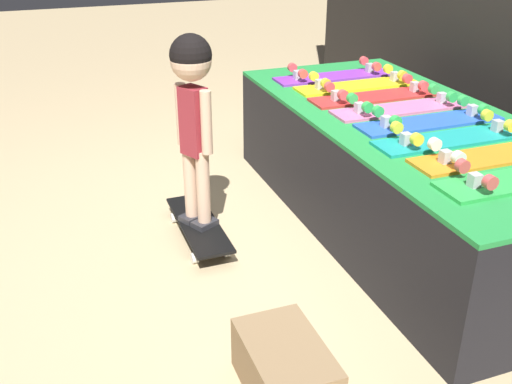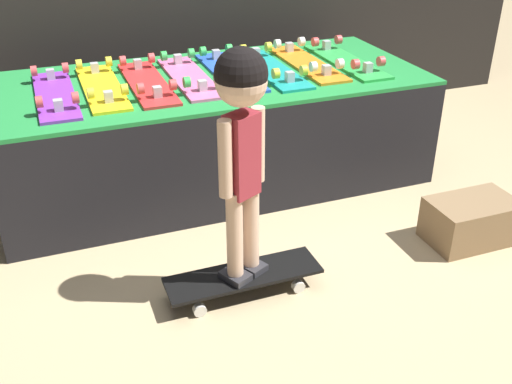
{
  "view_description": "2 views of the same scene",
  "coord_description": "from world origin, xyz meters",
  "px_view_note": "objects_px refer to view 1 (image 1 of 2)",
  "views": [
    {
      "loc": [
        2.37,
        -1.12,
        1.54
      ],
      "look_at": [
        -0.03,
        -0.24,
        0.3
      ],
      "focal_mm": 42.0,
      "sensor_mm": 36.0,
      "label": 1
    },
    {
      "loc": [
        -0.86,
        -2.36,
        1.55
      ],
      "look_at": [
        -0.06,
        -0.26,
        0.33
      ],
      "focal_mm": 42.0,
      "sensor_mm": 36.0,
      "label": 2
    }
  ],
  "objects_px": {
    "skateboard_blue_on_rack": "(430,120)",
    "skateboard_teal_on_rack": "(452,137)",
    "skateboard_pink_on_rack": "(401,107)",
    "storage_box": "(285,370)",
    "skateboard_yellow_on_rack": "(358,84)",
    "skateboard_red_on_rack": "(376,95)",
    "skateboard_purple_on_rack": "(334,75)",
    "skateboard_on_floor": "(199,226)",
    "skateboard_orange_on_rack": "(494,154)",
    "child": "(193,96)"
  },
  "relations": [
    {
      "from": "skateboard_blue_on_rack",
      "to": "skateboard_teal_on_rack",
      "type": "height_order",
      "value": "same"
    },
    {
      "from": "skateboard_blue_on_rack",
      "to": "skateboard_teal_on_rack",
      "type": "relative_size",
      "value": 1.0
    },
    {
      "from": "skateboard_pink_on_rack",
      "to": "storage_box",
      "type": "relative_size",
      "value": 1.8
    },
    {
      "from": "skateboard_yellow_on_rack",
      "to": "skateboard_red_on_rack",
      "type": "bearing_deg",
      "value": -3.45
    },
    {
      "from": "skateboard_purple_on_rack",
      "to": "skateboard_on_floor",
      "type": "xyz_separation_m",
      "value": [
        0.59,
        -1.02,
        -0.53
      ]
    },
    {
      "from": "skateboard_orange_on_rack",
      "to": "storage_box",
      "type": "bearing_deg",
      "value": -71.14
    },
    {
      "from": "skateboard_blue_on_rack",
      "to": "child",
      "type": "distance_m",
      "value": 1.13
    },
    {
      "from": "skateboard_on_floor",
      "to": "child",
      "type": "height_order",
      "value": "child"
    },
    {
      "from": "skateboard_purple_on_rack",
      "to": "child",
      "type": "relative_size",
      "value": 0.78
    },
    {
      "from": "skateboard_yellow_on_rack",
      "to": "skateboard_blue_on_rack",
      "type": "distance_m",
      "value": 0.67
    },
    {
      "from": "skateboard_purple_on_rack",
      "to": "skateboard_red_on_rack",
      "type": "height_order",
      "value": "same"
    },
    {
      "from": "storage_box",
      "to": "skateboard_orange_on_rack",
      "type": "bearing_deg",
      "value": 108.86
    },
    {
      "from": "skateboard_yellow_on_rack",
      "to": "skateboard_red_on_rack",
      "type": "relative_size",
      "value": 1.0
    },
    {
      "from": "skateboard_blue_on_rack",
      "to": "skateboard_on_floor",
      "type": "bearing_deg",
      "value": -106.21
    },
    {
      "from": "skateboard_orange_on_rack",
      "to": "skateboard_on_floor",
      "type": "xyz_separation_m",
      "value": [
        -0.76,
        -1.07,
        -0.53
      ]
    },
    {
      "from": "skateboard_teal_on_rack",
      "to": "skateboard_yellow_on_rack",
      "type": "bearing_deg",
      "value": 178.52
    },
    {
      "from": "storage_box",
      "to": "skateboard_purple_on_rack",
      "type": "bearing_deg",
      "value": 149.17
    },
    {
      "from": "skateboard_red_on_rack",
      "to": "skateboard_blue_on_rack",
      "type": "bearing_deg",
      "value": 3.75
    },
    {
      "from": "child",
      "to": "skateboard_teal_on_rack",
      "type": "bearing_deg",
      "value": 35.99
    },
    {
      "from": "skateboard_blue_on_rack",
      "to": "skateboard_yellow_on_rack",
      "type": "bearing_deg",
      "value": -178.65
    },
    {
      "from": "skateboard_red_on_rack",
      "to": "skateboard_on_floor",
      "type": "height_order",
      "value": "skateboard_red_on_rack"
    },
    {
      "from": "skateboard_red_on_rack",
      "to": "skateboard_blue_on_rack",
      "type": "xyz_separation_m",
      "value": [
        0.45,
        0.03,
        0.0
      ]
    },
    {
      "from": "storage_box",
      "to": "skateboard_yellow_on_rack",
      "type": "bearing_deg",
      "value": 144.6
    },
    {
      "from": "skateboard_blue_on_rack",
      "to": "skateboard_on_floor",
      "type": "relative_size",
      "value": 1.14
    },
    {
      "from": "skateboard_purple_on_rack",
      "to": "skateboard_blue_on_rack",
      "type": "relative_size",
      "value": 1.0
    },
    {
      "from": "skateboard_red_on_rack",
      "to": "skateboard_purple_on_rack",
      "type": "bearing_deg",
      "value": -177.23
    },
    {
      "from": "skateboard_pink_on_rack",
      "to": "child",
      "type": "bearing_deg",
      "value": -94.71
    },
    {
      "from": "skateboard_purple_on_rack",
      "to": "skateboard_red_on_rack",
      "type": "xyz_separation_m",
      "value": [
        0.45,
        0.02,
        0.0
      ]
    },
    {
      "from": "skateboard_pink_on_rack",
      "to": "skateboard_yellow_on_rack",
      "type": "bearing_deg",
      "value": -179.85
    },
    {
      "from": "skateboard_yellow_on_rack",
      "to": "child",
      "type": "bearing_deg",
      "value": -71.08
    },
    {
      "from": "skateboard_purple_on_rack",
      "to": "skateboard_yellow_on_rack",
      "type": "bearing_deg",
      "value": 8.93
    },
    {
      "from": "skateboard_blue_on_rack",
      "to": "child",
      "type": "xyz_separation_m",
      "value": [
        -0.31,
        -1.07,
        0.14
      ]
    },
    {
      "from": "skateboard_red_on_rack",
      "to": "skateboard_on_floor",
      "type": "distance_m",
      "value": 1.18
    },
    {
      "from": "skateboard_yellow_on_rack",
      "to": "skateboard_pink_on_rack",
      "type": "height_order",
      "value": "same"
    },
    {
      "from": "skateboard_yellow_on_rack",
      "to": "skateboard_on_floor",
      "type": "height_order",
      "value": "skateboard_yellow_on_rack"
    },
    {
      "from": "skateboard_orange_on_rack",
      "to": "storage_box",
      "type": "relative_size",
      "value": 1.8
    },
    {
      "from": "skateboard_blue_on_rack",
      "to": "skateboard_on_floor",
      "type": "distance_m",
      "value": 1.24
    },
    {
      "from": "skateboard_pink_on_rack",
      "to": "skateboard_teal_on_rack",
      "type": "height_order",
      "value": "same"
    },
    {
      "from": "skateboard_red_on_rack",
      "to": "skateboard_teal_on_rack",
      "type": "distance_m",
      "value": 0.67
    },
    {
      "from": "skateboard_red_on_rack",
      "to": "child",
      "type": "distance_m",
      "value": 1.06
    },
    {
      "from": "skateboard_orange_on_rack",
      "to": "skateboard_on_floor",
      "type": "bearing_deg",
      "value": -125.4
    },
    {
      "from": "skateboard_yellow_on_rack",
      "to": "skateboard_purple_on_rack",
      "type": "bearing_deg",
      "value": -171.07
    },
    {
      "from": "skateboard_teal_on_rack",
      "to": "skateboard_pink_on_rack",
      "type": "bearing_deg",
      "value": 176.89
    },
    {
      "from": "skateboard_purple_on_rack",
      "to": "skateboard_yellow_on_rack",
      "type": "distance_m",
      "value": 0.23
    },
    {
      "from": "skateboard_purple_on_rack",
      "to": "skateboard_red_on_rack",
      "type": "bearing_deg",
      "value": 2.77
    },
    {
      "from": "skateboard_purple_on_rack",
      "to": "skateboard_blue_on_rack",
      "type": "xyz_separation_m",
      "value": [
        0.9,
        0.05,
        0.0
      ]
    },
    {
      "from": "skateboard_red_on_rack",
      "to": "child",
      "type": "height_order",
      "value": "child"
    },
    {
      "from": "skateboard_teal_on_rack",
      "to": "skateboard_purple_on_rack",
      "type": "bearing_deg",
      "value": -179.39
    },
    {
      "from": "skateboard_purple_on_rack",
      "to": "skateboard_teal_on_rack",
      "type": "bearing_deg",
      "value": 0.61
    },
    {
      "from": "skateboard_teal_on_rack",
      "to": "storage_box",
      "type": "height_order",
      "value": "skateboard_teal_on_rack"
    }
  ]
}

